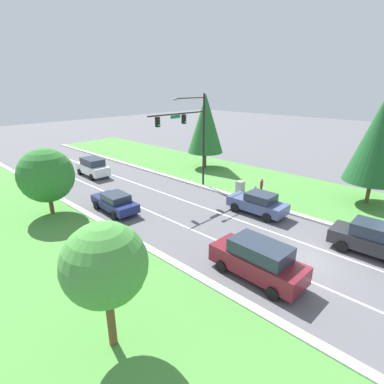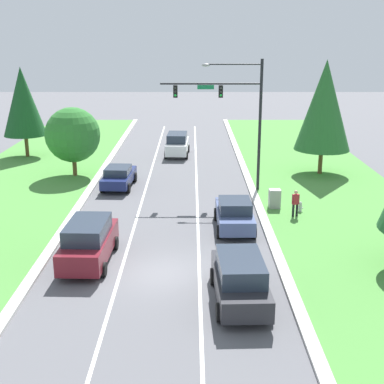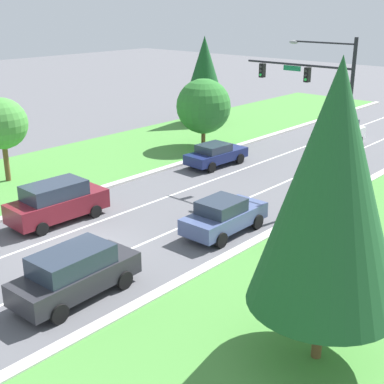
{
  "view_description": "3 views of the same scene",
  "coord_description": "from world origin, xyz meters",
  "px_view_note": "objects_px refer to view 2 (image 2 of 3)",
  "views": [
    {
      "loc": [
        -15.55,
        -5.57,
        9.67
      ],
      "look_at": [
        1.73,
        10.93,
        1.08
      ],
      "focal_mm": 28.0,
      "sensor_mm": 36.0,
      "label": 1
    },
    {
      "loc": [
        1.46,
        -22.22,
        10.41
      ],
      "look_at": [
        1.55,
        9.96,
        0.92
      ],
      "focal_mm": 50.0,
      "sensor_mm": 36.0,
      "label": 2
    },
    {
      "loc": [
        18.57,
        -13.02,
        10.58
      ],
      "look_at": [
        0.81,
        6.8,
        1.11
      ],
      "focal_mm": 50.0,
      "sensor_mm": 36.0,
      "label": 3
    }
  ],
  "objects_px": {
    "charcoal_suv": "(239,279)",
    "navy_sedan": "(117,176)",
    "conifer_far_right_tree": "(323,105)",
    "pedestrian": "(294,202)",
    "oak_far_left_tree": "(71,135)",
    "conifer_mid_left_tree": "(21,102)",
    "white_suv": "(176,144)",
    "slate_blue_sedan": "(233,214)",
    "fire_hydrant": "(299,207)",
    "utility_cabinet": "(273,199)",
    "burgundy_suv": "(87,241)",
    "traffic_signal_mast": "(232,106)"
  },
  "relations": [
    {
      "from": "fire_hydrant",
      "to": "charcoal_suv",
      "type": "bearing_deg",
      "value": -112.43
    },
    {
      "from": "pedestrian",
      "to": "conifer_far_right_tree",
      "type": "bearing_deg",
      "value": -133.34
    },
    {
      "from": "utility_cabinet",
      "to": "oak_far_left_tree",
      "type": "bearing_deg",
      "value": 150.37
    },
    {
      "from": "conifer_mid_left_tree",
      "to": "utility_cabinet",
      "type": "bearing_deg",
      "value": -36.6
    },
    {
      "from": "white_suv",
      "to": "pedestrian",
      "type": "xyz_separation_m",
      "value": [
        7.41,
        -17.03,
        -0.1
      ]
    },
    {
      "from": "oak_far_left_tree",
      "to": "conifer_mid_left_tree",
      "type": "height_order",
      "value": "conifer_mid_left_tree"
    },
    {
      "from": "traffic_signal_mast",
      "to": "charcoal_suv",
      "type": "height_order",
      "value": "traffic_signal_mast"
    },
    {
      "from": "traffic_signal_mast",
      "to": "utility_cabinet",
      "type": "bearing_deg",
      "value": -60.48
    },
    {
      "from": "slate_blue_sedan",
      "to": "white_suv",
      "type": "height_order",
      "value": "white_suv"
    },
    {
      "from": "fire_hydrant",
      "to": "pedestrian",
      "type": "bearing_deg",
      "value": -118.29
    },
    {
      "from": "burgundy_suv",
      "to": "traffic_signal_mast",
      "type": "bearing_deg",
      "value": 59.79
    },
    {
      "from": "slate_blue_sedan",
      "to": "utility_cabinet",
      "type": "relative_size",
      "value": 3.72
    },
    {
      "from": "conifer_mid_left_tree",
      "to": "burgundy_suv",
      "type": "bearing_deg",
      "value": -66.94
    },
    {
      "from": "burgundy_suv",
      "to": "white_suv",
      "type": "distance_m",
      "value": 23.74
    },
    {
      "from": "traffic_signal_mast",
      "to": "oak_far_left_tree",
      "type": "distance_m",
      "value": 12.64
    },
    {
      "from": "fire_hydrant",
      "to": "slate_blue_sedan",
      "type": "bearing_deg",
      "value": -145.8
    },
    {
      "from": "traffic_signal_mast",
      "to": "navy_sedan",
      "type": "height_order",
      "value": "traffic_signal_mast"
    },
    {
      "from": "slate_blue_sedan",
      "to": "navy_sedan",
      "type": "distance_m",
      "value": 11.38
    },
    {
      "from": "fire_hydrant",
      "to": "conifer_mid_left_tree",
      "type": "relative_size",
      "value": 0.09
    },
    {
      "from": "slate_blue_sedan",
      "to": "navy_sedan",
      "type": "relative_size",
      "value": 0.98
    },
    {
      "from": "pedestrian",
      "to": "fire_hydrant",
      "type": "relative_size",
      "value": 2.41
    },
    {
      "from": "conifer_far_right_tree",
      "to": "traffic_signal_mast",
      "type": "bearing_deg",
      "value": -147.95
    },
    {
      "from": "conifer_far_right_tree",
      "to": "utility_cabinet",
      "type": "bearing_deg",
      "value": -119.21
    },
    {
      "from": "slate_blue_sedan",
      "to": "charcoal_suv",
      "type": "distance_m",
      "value": 8.42
    },
    {
      "from": "charcoal_suv",
      "to": "conifer_far_right_tree",
      "type": "distance_m",
      "value": 22.5
    },
    {
      "from": "charcoal_suv",
      "to": "pedestrian",
      "type": "relative_size",
      "value": 3.01
    },
    {
      "from": "white_suv",
      "to": "conifer_mid_left_tree",
      "type": "xyz_separation_m",
      "value": [
        -13.22,
        -0.77,
        3.86
      ]
    },
    {
      "from": "navy_sedan",
      "to": "pedestrian",
      "type": "distance_m",
      "value": 13.05
    },
    {
      "from": "slate_blue_sedan",
      "to": "burgundy_suv",
      "type": "bearing_deg",
      "value": -148.59
    },
    {
      "from": "utility_cabinet",
      "to": "pedestrian",
      "type": "height_order",
      "value": "pedestrian"
    },
    {
      "from": "conifer_mid_left_tree",
      "to": "navy_sedan",
      "type": "bearing_deg",
      "value": -45.98
    },
    {
      "from": "traffic_signal_mast",
      "to": "navy_sedan",
      "type": "xyz_separation_m",
      "value": [
        -7.97,
        0.8,
        -5.03
      ]
    },
    {
      "from": "white_suv",
      "to": "charcoal_suv",
      "type": "distance_m",
      "value": 27.59
    },
    {
      "from": "charcoal_suv",
      "to": "navy_sedan",
      "type": "xyz_separation_m",
      "value": [
        -7.11,
        16.94,
        -0.22
      ]
    },
    {
      "from": "slate_blue_sedan",
      "to": "fire_hydrant",
      "type": "distance_m",
      "value": 5.15
    },
    {
      "from": "navy_sedan",
      "to": "oak_far_left_tree",
      "type": "height_order",
      "value": "oak_far_left_tree"
    },
    {
      "from": "white_suv",
      "to": "utility_cabinet",
      "type": "bearing_deg",
      "value": -64.95
    },
    {
      "from": "conifer_mid_left_tree",
      "to": "traffic_signal_mast",
      "type": "bearing_deg",
      "value": -31.19
    },
    {
      "from": "navy_sedan",
      "to": "traffic_signal_mast",
      "type": "bearing_deg",
      "value": -2.66
    },
    {
      "from": "traffic_signal_mast",
      "to": "conifer_far_right_tree",
      "type": "bearing_deg",
      "value": 32.05
    },
    {
      "from": "navy_sedan",
      "to": "fire_hydrant",
      "type": "bearing_deg",
      "value": -22.58
    },
    {
      "from": "slate_blue_sedan",
      "to": "conifer_far_right_tree",
      "type": "distance_m",
      "value": 15.01
    },
    {
      "from": "traffic_signal_mast",
      "to": "fire_hydrant",
      "type": "xyz_separation_m",
      "value": [
        3.79,
        -4.85,
        -5.49
      ]
    },
    {
      "from": "white_suv",
      "to": "navy_sedan",
      "type": "distance_m",
      "value": 11.15
    },
    {
      "from": "pedestrian",
      "to": "fire_hydrant",
      "type": "distance_m",
      "value": 1.2
    },
    {
      "from": "charcoal_suv",
      "to": "navy_sedan",
      "type": "bearing_deg",
      "value": 110.64
    },
    {
      "from": "slate_blue_sedan",
      "to": "white_suv",
      "type": "bearing_deg",
      "value": 100.53
    },
    {
      "from": "conifer_mid_left_tree",
      "to": "charcoal_suv",
      "type": "bearing_deg",
      "value": -58.26
    },
    {
      "from": "burgundy_suv",
      "to": "oak_far_left_tree",
      "type": "xyz_separation_m",
      "value": [
        -4.08,
        16.1,
        2.15
      ]
    },
    {
      "from": "traffic_signal_mast",
      "to": "conifer_mid_left_tree",
      "type": "distance_m",
      "value": 20.28
    }
  ]
}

